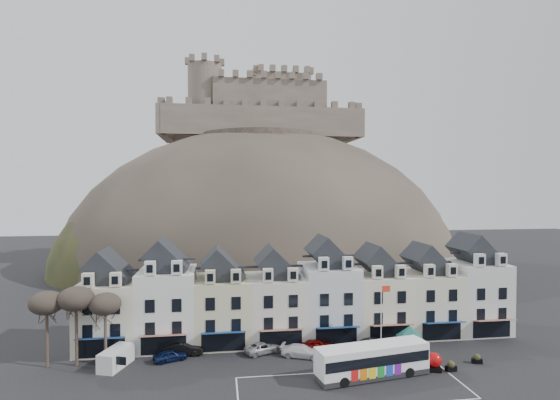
{
  "coord_description": "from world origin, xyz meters",
  "views": [
    {
      "loc": [
        -10.67,
        -38.94,
        19.22
      ],
      "look_at": [
        -1.82,
        24.0,
        17.56
      ],
      "focal_mm": 28.0,
      "sensor_mm": 36.0,
      "label": 1
    }
  ],
  "objects_px": {
    "car_charcoal": "(376,345)",
    "car_white": "(302,351)",
    "bus_shelter": "(410,333)",
    "flagpole": "(382,314)",
    "car_black": "(183,348)",
    "car_silver": "(263,348)",
    "car_maroon": "(317,345)",
    "car_navy": "(170,355)",
    "white_van": "(116,358)",
    "red_buoy": "(434,361)",
    "bus": "(372,359)"
  },
  "relations": [
    {
      "from": "bus",
      "to": "car_white",
      "type": "bearing_deg",
      "value": 124.7
    },
    {
      "from": "red_buoy",
      "to": "car_black",
      "type": "distance_m",
      "value": 27.79
    },
    {
      "from": "bus",
      "to": "white_van",
      "type": "height_order",
      "value": "bus"
    },
    {
      "from": "car_white",
      "to": "white_van",
      "type": "bearing_deg",
      "value": 111.24
    },
    {
      "from": "bus_shelter",
      "to": "car_navy",
      "type": "xyz_separation_m",
      "value": [
        -26.71,
        3.11,
        -2.28
      ]
    },
    {
      "from": "red_buoy",
      "to": "car_navy",
      "type": "height_order",
      "value": "red_buoy"
    },
    {
      "from": "car_navy",
      "to": "car_silver",
      "type": "bearing_deg",
      "value": -105.87
    },
    {
      "from": "flagpole",
      "to": "car_white",
      "type": "relative_size",
      "value": 1.73
    },
    {
      "from": "car_black",
      "to": "car_navy",
      "type": "bearing_deg",
      "value": 143.66
    },
    {
      "from": "red_buoy",
      "to": "car_black",
      "type": "height_order",
      "value": "red_buoy"
    },
    {
      "from": "car_black",
      "to": "bus",
      "type": "bearing_deg",
      "value": -111.51
    },
    {
      "from": "car_charcoal",
      "to": "car_silver",
      "type": "bearing_deg",
      "value": 80.71
    },
    {
      "from": "car_silver",
      "to": "car_charcoal",
      "type": "height_order",
      "value": "car_charcoal"
    },
    {
      "from": "bus",
      "to": "car_navy",
      "type": "distance_m",
      "value": 22.07
    },
    {
      "from": "bus",
      "to": "car_black",
      "type": "relative_size",
      "value": 2.63
    },
    {
      "from": "flagpole",
      "to": "white_van",
      "type": "bearing_deg",
      "value": 179.58
    },
    {
      "from": "car_navy",
      "to": "car_white",
      "type": "height_order",
      "value": "car_white"
    },
    {
      "from": "bus_shelter",
      "to": "bus",
      "type": "bearing_deg",
      "value": -124.41
    },
    {
      "from": "bus_shelter",
      "to": "flagpole",
      "type": "xyz_separation_m",
      "value": [
        -2.52,
        2.01,
        1.74
      ]
    },
    {
      "from": "flagpole",
      "to": "car_white",
      "type": "height_order",
      "value": "flagpole"
    },
    {
      "from": "car_black",
      "to": "car_silver",
      "type": "relative_size",
      "value": 1.06
    },
    {
      "from": "car_black",
      "to": "car_maroon",
      "type": "bearing_deg",
      "value": -90.92
    },
    {
      "from": "flagpole",
      "to": "white_van",
      "type": "height_order",
      "value": "flagpole"
    },
    {
      "from": "car_black",
      "to": "car_charcoal",
      "type": "relative_size",
      "value": 1.02
    },
    {
      "from": "car_black",
      "to": "car_silver",
      "type": "bearing_deg",
      "value": -91.64
    },
    {
      "from": "car_black",
      "to": "car_white",
      "type": "xyz_separation_m",
      "value": [
        13.44,
        -2.5,
        -0.08
      ]
    },
    {
      "from": "car_navy",
      "to": "bus",
      "type": "bearing_deg",
      "value": -129.83
    },
    {
      "from": "car_white",
      "to": "car_maroon",
      "type": "distance_m",
      "value": 2.68
    },
    {
      "from": "white_van",
      "to": "flagpole",
      "type": "bearing_deg",
      "value": 18.68
    },
    {
      "from": "car_charcoal",
      "to": "car_white",
      "type": "bearing_deg",
      "value": 89.41
    },
    {
      "from": "red_buoy",
      "to": "flagpole",
      "type": "xyz_separation_m",
      "value": [
        -3.68,
        5.42,
        3.67
      ]
    },
    {
      "from": "red_buoy",
      "to": "car_white",
      "type": "bearing_deg",
      "value": 156.79
    },
    {
      "from": "car_silver",
      "to": "flagpole",
      "type": "bearing_deg",
      "value": -121.86
    },
    {
      "from": "car_navy",
      "to": "car_silver",
      "type": "height_order",
      "value": "car_navy"
    },
    {
      "from": "red_buoy",
      "to": "car_maroon",
      "type": "xyz_separation_m",
      "value": [
        -10.98,
        7.22,
        -0.29
      ]
    },
    {
      "from": "car_silver",
      "to": "car_maroon",
      "type": "distance_m",
      "value": 6.41
    },
    {
      "from": "bus_shelter",
      "to": "car_maroon",
      "type": "distance_m",
      "value": 10.76
    },
    {
      "from": "flagpole",
      "to": "car_maroon",
      "type": "bearing_deg",
      "value": 166.11
    },
    {
      "from": "car_black",
      "to": "car_maroon",
      "type": "height_order",
      "value": "car_black"
    },
    {
      "from": "red_buoy",
      "to": "flagpole",
      "type": "distance_m",
      "value": 7.51
    },
    {
      "from": "bus_shelter",
      "to": "car_navy",
      "type": "distance_m",
      "value": 26.99
    },
    {
      "from": "car_white",
      "to": "car_maroon",
      "type": "xyz_separation_m",
      "value": [
        2.16,
        1.59,
        0.0
      ]
    },
    {
      "from": "car_silver",
      "to": "car_white",
      "type": "relative_size",
      "value": 0.92
    },
    {
      "from": "red_buoy",
      "to": "car_black",
      "type": "relative_size",
      "value": 0.42
    },
    {
      "from": "car_maroon",
      "to": "bus_shelter",
      "type": "bearing_deg",
      "value": -109.37
    },
    {
      "from": "car_maroon",
      "to": "car_silver",
      "type": "bearing_deg",
      "value": 89.54
    },
    {
      "from": "car_navy",
      "to": "car_maroon",
      "type": "bearing_deg",
      "value": -108.72
    },
    {
      "from": "bus_shelter",
      "to": "car_silver",
      "type": "relative_size",
      "value": 1.27
    },
    {
      "from": "flagpole",
      "to": "car_navy",
      "type": "bearing_deg",
      "value": 177.39
    },
    {
      "from": "car_silver",
      "to": "car_maroon",
      "type": "height_order",
      "value": "car_maroon"
    }
  ]
}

